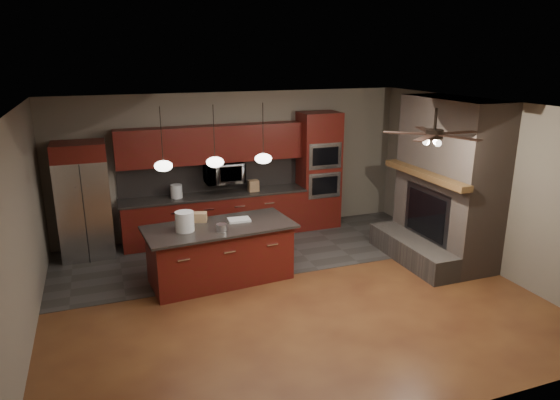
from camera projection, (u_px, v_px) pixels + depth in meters
name	position (u px, v px, depth m)	size (l,w,h in m)	color
ground	(288.00, 293.00, 7.57)	(7.00, 7.00, 0.00)	brown
ceiling	(289.00, 107.00, 6.78)	(7.00, 6.00, 0.02)	white
back_wall	(234.00, 164.00, 9.88)	(7.00, 0.02, 2.80)	#6E6358
right_wall	(484.00, 184.00, 8.34)	(0.02, 6.00, 2.80)	#6E6358
left_wall	(19.00, 235.00, 6.01)	(0.02, 6.00, 2.80)	#6E6358
slate_tile_patch	(253.00, 251.00, 9.19)	(7.00, 2.40, 0.01)	#373432
fireplace_column	(445.00, 187.00, 8.57)	(1.30, 2.10, 2.80)	brown
back_cabinetry	(215.00, 194.00, 9.63)	(3.59, 0.64, 2.20)	#550F10
oven_tower	(319.00, 171.00, 10.22)	(0.80, 0.63, 2.38)	#550F10
microwave	(224.00, 172.00, 9.59)	(0.73, 0.41, 0.50)	silver
refrigerator	(84.00, 201.00, 8.70)	(0.88, 0.75, 2.06)	silver
kitchen_island	(220.00, 253.00, 7.90)	(2.39, 1.24, 0.92)	#550F10
white_bucket	(185.00, 221.00, 7.50)	(0.28, 0.28, 0.30)	silver
paint_can	(222.00, 227.00, 7.53)	(0.16, 0.16, 0.11)	#B5B4B9
paint_tray	(239.00, 220.00, 7.99)	(0.35, 0.24, 0.03)	silver
cardboard_box	(200.00, 217.00, 7.95)	(0.23, 0.17, 0.14)	#A47E54
counter_bucket	(176.00, 191.00, 9.31)	(0.22, 0.22, 0.25)	silver
counter_box	(253.00, 186.00, 9.76)	(0.20, 0.15, 0.22)	#97724E
pendant_left	(163.00, 166.00, 7.10)	(0.26, 0.26, 0.92)	black
pendant_center	(215.00, 162.00, 7.35)	(0.26, 0.26, 0.92)	black
pendant_right	(263.00, 158.00, 7.60)	(0.26, 0.26, 0.92)	black
ceiling_fan	(434.00, 134.00, 6.75)	(1.27, 1.33, 0.41)	black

